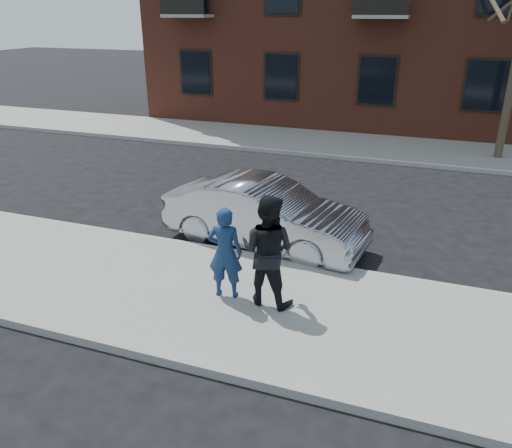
% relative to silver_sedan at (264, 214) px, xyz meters
% --- Properties ---
extents(ground, '(100.00, 100.00, 0.00)m').
position_rel_silver_sedan_xyz_m(ground, '(0.77, -2.30, -0.71)').
color(ground, black).
rests_on(ground, ground).
extents(near_sidewalk, '(50.00, 3.50, 0.15)m').
position_rel_silver_sedan_xyz_m(near_sidewalk, '(0.77, -2.55, -0.64)').
color(near_sidewalk, gray).
rests_on(near_sidewalk, ground).
extents(near_curb, '(50.00, 0.10, 0.15)m').
position_rel_silver_sedan_xyz_m(near_curb, '(0.77, -0.75, -0.64)').
color(near_curb, '#999691').
rests_on(near_curb, ground).
extents(far_sidewalk, '(50.00, 3.50, 0.15)m').
position_rel_silver_sedan_xyz_m(far_sidewalk, '(0.77, 8.95, -0.64)').
color(far_sidewalk, gray).
rests_on(far_sidewalk, ground).
extents(far_curb, '(50.00, 0.10, 0.15)m').
position_rel_silver_sedan_xyz_m(far_curb, '(0.77, 7.15, -0.64)').
color(far_curb, '#999691').
rests_on(far_curb, ground).
extents(silver_sedan, '(4.49, 2.09, 1.43)m').
position_rel_silver_sedan_xyz_m(silver_sedan, '(0.00, 0.00, 0.00)').
color(silver_sedan, '#999BA3').
rests_on(silver_sedan, ground).
extents(man_hoodie, '(0.65, 0.52, 1.62)m').
position_rel_silver_sedan_xyz_m(man_hoodie, '(0.13, -2.41, 0.25)').
color(man_hoodie, navy).
rests_on(man_hoodie, near_sidewalk).
extents(man_peacoat, '(0.99, 0.80, 1.90)m').
position_rel_silver_sedan_xyz_m(man_peacoat, '(0.85, -2.36, 0.39)').
color(man_peacoat, black).
rests_on(man_peacoat, near_sidewalk).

